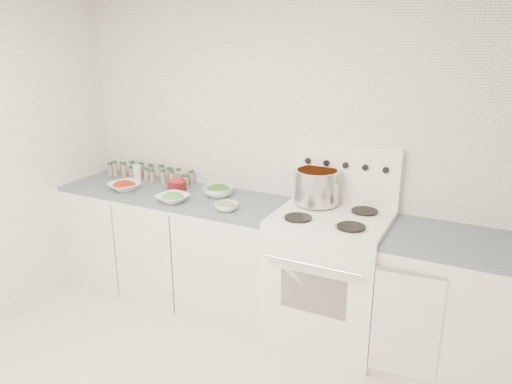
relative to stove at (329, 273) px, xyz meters
name	(u,v)px	position (x,y,z in m)	size (l,w,h in m)	color
room_walls	(163,155)	(-0.48, -1.19, 1.06)	(3.54, 3.04, 2.52)	white
counter_left	(176,245)	(-1.30, 0.00, -0.05)	(1.85, 0.62, 0.90)	white
stove	(329,273)	(0.00, 0.00, 0.00)	(0.76, 0.70, 1.36)	white
counter_right	(453,307)	(0.82, 0.00, -0.05)	(0.89, 0.67, 0.90)	white
stock_pot	(317,185)	(-0.17, 0.15, 0.58)	(0.34, 0.31, 0.24)	silver
bowl_tomato	(124,186)	(-1.69, -0.12, 0.44)	(0.31, 0.31, 0.08)	white
bowl_snowpea	(173,198)	(-1.18, -0.19, 0.44)	(0.26, 0.26, 0.08)	white
bowl_broccoli	(218,190)	(-0.94, 0.09, 0.45)	(0.24, 0.24, 0.10)	white
bowl_zucchini	(226,206)	(-0.73, -0.16, 0.43)	(0.17, 0.17, 0.07)	white
bowl_pepper	(177,185)	(-1.31, 0.06, 0.45)	(0.15, 0.15, 0.09)	#590F13
salt_canister	(137,173)	(-1.78, 0.15, 0.47)	(0.07, 0.07, 0.13)	white
tin_can	(181,178)	(-1.37, 0.20, 0.46)	(0.08, 0.08, 0.11)	#B1AD96
spice_cluster	(149,172)	(-1.71, 0.21, 0.46)	(0.84, 0.16, 0.13)	gray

